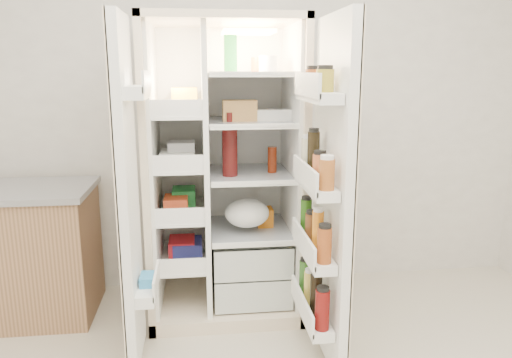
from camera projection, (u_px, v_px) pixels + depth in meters
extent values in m
cube|color=silver|center=(243.00, 93.00, 3.27)|extent=(4.00, 0.02, 2.70)
cube|color=beige|center=(221.00, 161.00, 3.28)|extent=(0.92, 0.04, 1.80)
cube|color=beige|center=(151.00, 173.00, 2.91)|extent=(0.04, 0.70, 1.80)
cube|color=beige|center=(295.00, 169.00, 3.01)|extent=(0.04, 0.70, 1.80)
cube|color=beige|center=(222.00, 20.00, 2.77)|extent=(0.92, 0.70, 0.04)
cube|color=beige|center=(226.00, 300.00, 3.15)|extent=(0.92, 0.70, 0.08)
cube|color=white|center=(222.00, 159.00, 3.25)|extent=(0.84, 0.02, 1.68)
cube|color=white|center=(156.00, 169.00, 2.91)|extent=(0.02, 0.62, 1.68)
cube|color=white|center=(290.00, 166.00, 3.01)|extent=(0.02, 0.62, 1.68)
cube|color=white|center=(206.00, 168.00, 2.95)|extent=(0.03, 0.62, 1.68)
cube|color=silver|center=(250.00, 279.00, 3.12)|extent=(0.47, 0.52, 0.19)
cube|color=silver|center=(250.00, 250.00, 3.07)|extent=(0.47, 0.52, 0.19)
cube|color=#FFD18C|center=(248.00, 32.00, 2.85)|extent=(0.30, 0.30, 0.02)
cube|color=white|center=(183.00, 257.00, 3.05)|extent=(0.28, 0.58, 0.02)
cube|color=white|center=(182.00, 211.00, 2.99)|extent=(0.28, 0.58, 0.02)
cube|color=white|center=(180.00, 164.00, 2.92)|extent=(0.28, 0.58, 0.02)
cube|color=white|center=(178.00, 114.00, 2.85)|extent=(0.28, 0.58, 0.02)
cube|color=silver|center=(249.00, 229.00, 3.06)|extent=(0.49, 0.58, 0.01)
cube|color=silver|center=(249.00, 173.00, 2.98)|extent=(0.49, 0.58, 0.01)
cube|color=silver|center=(249.00, 121.00, 2.91)|extent=(0.49, 0.58, 0.02)
cube|color=silver|center=(249.00, 74.00, 2.85)|extent=(0.49, 0.58, 0.02)
cube|color=red|center=(183.00, 248.00, 3.04)|extent=(0.16, 0.20, 0.10)
cube|color=green|center=(181.00, 201.00, 2.97)|extent=(0.14, 0.18, 0.12)
cube|color=white|center=(180.00, 156.00, 2.91)|extent=(0.20, 0.22, 0.07)
cube|color=yellow|center=(178.00, 100.00, 2.84)|extent=(0.15, 0.16, 0.14)
cube|color=navy|center=(183.00, 249.00, 3.04)|extent=(0.18, 0.20, 0.09)
cube|color=#E45028|center=(181.00, 202.00, 2.97)|extent=(0.14, 0.18, 0.10)
cube|color=white|center=(180.00, 152.00, 2.91)|extent=(0.16, 0.16, 0.12)
sphere|color=orange|center=(232.00, 295.00, 3.04)|extent=(0.07, 0.07, 0.07)
sphere|color=orange|center=(245.00, 291.00, 3.09)|extent=(0.07, 0.07, 0.07)
sphere|color=orange|center=(262.00, 293.00, 3.06)|extent=(0.07, 0.07, 0.07)
sphere|color=orange|center=(238.00, 285.00, 3.18)|extent=(0.07, 0.07, 0.07)
sphere|color=orange|center=(253.00, 285.00, 3.17)|extent=(0.07, 0.07, 0.07)
ellipsoid|color=#3C7A28|center=(250.00, 247.00, 3.09)|extent=(0.26, 0.24, 0.11)
cylinder|color=#4D1010|center=(230.00, 152.00, 2.86)|extent=(0.09, 0.09, 0.28)
cylinder|color=maroon|center=(272.00, 160.00, 2.96)|extent=(0.06, 0.06, 0.16)
cube|color=green|center=(230.00, 54.00, 2.75)|extent=(0.07, 0.07, 0.21)
cylinder|color=silver|center=(268.00, 64.00, 2.81)|extent=(0.11, 0.11, 0.10)
cylinder|color=#AB5927|center=(257.00, 65.00, 2.94)|extent=(0.07, 0.07, 0.09)
cube|color=white|center=(277.00, 115.00, 2.91)|extent=(0.26, 0.11, 0.06)
cube|color=tan|center=(240.00, 110.00, 2.87)|extent=(0.20, 0.11, 0.12)
ellipsoid|color=white|center=(247.00, 219.00, 2.96)|extent=(0.27, 0.25, 0.17)
cube|color=orange|center=(265.00, 217.00, 3.10)|extent=(0.10, 0.12, 0.12)
cube|color=white|center=(128.00, 196.00, 2.37)|extent=(0.05, 0.40, 1.72)
cube|color=beige|center=(123.00, 196.00, 2.37)|extent=(0.01, 0.40, 1.72)
cube|color=white|center=(148.00, 289.00, 2.49)|extent=(0.09, 0.32, 0.06)
cube|color=white|center=(137.00, 92.00, 2.27)|extent=(0.09, 0.32, 0.06)
cube|color=#338CCC|center=(148.00, 284.00, 2.48)|extent=(0.07, 0.12, 0.10)
cube|color=white|center=(332.00, 194.00, 2.40)|extent=(0.05, 0.58, 1.72)
cube|color=beige|center=(337.00, 194.00, 2.40)|extent=(0.01, 0.58, 1.72)
cube|color=white|center=(312.00, 313.00, 2.53)|extent=(0.11, 0.50, 0.05)
cube|color=white|center=(314.00, 252.00, 2.46)|extent=(0.11, 0.50, 0.05)
cube|color=white|center=(316.00, 185.00, 2.38)|extent=(0.11, 0.50, 0.05)
cube|color=white|center=(318.00, 96.00, 2.29)|extent=(0.11, 0.50, 0.05)
cylinder|color=#660C0B|center=(322.00, 310.00, 2.31)|extent=(0.07, 0.07, 0.20)
cylinder|color=black|center=(316.00, 295.00, 2.43)|extent=(0.06, 0.06, 0.22)
cylinder|color=gold|center=(310.00, 288.00, 2.56)|extent=(0.06, 0.06, 0.18)
cylinder|color=#306923|center=(305.00, 277.00, 2.69)|extent=(0.06, 0.06, 0.19)
cylinder|color=#964319|center=(324.00, 245.00, 2.24)|extent=(0.07, 0.07, 0.17)
cylinder|color=orange|center=(318.00, 232.00, 2.36)|extent=(0.06, 0.06, 0.21)
cylinder|color=brown|center=(311.00, 229.00, 2.49)|extent=(0.07, 0.07, 0.16)
cylinder|color=#255313|center=(306.00, 217.00, 2.61)|extent=(0.06, 0.06, 0.20)
cylinder|color=#9F5522|center=(327.00, 175.00, 2.16)|extent=(0.07, 0.07, 0.14)
cylinder|color=#BB5D30|center=(320.00, 169.00, 2.29)|extent=(0.07, 0.07, 0.14)
cylinder|color=black|center=(313.00, 155.00, 2.41)|extent=(0.06, 0.06, 0.23)
cylinder|color=beige|center=(307.00, 155.00, 2.54)|extent=(0.06, 0.06, 0.18)
cylinder|color=olive|center=(325.00, 81.00, 2.15)|extent=(0.08, 0.08, 0.10)
cylinder|color=#98451B|center=(313.00, 80.00, 2.37)|extent=(0.08, 0.08, 0.10)
cube|color=#A47852|center=(1.00, 256.00, 2.96)|extent=(1.09, 0.56, 0.78)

